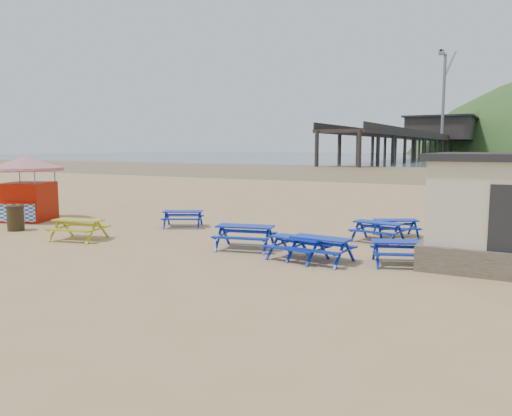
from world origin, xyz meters
The scene contains 14 objects.
ground centered at (0.00, 0.00, 0.00)m, with size 400.00×400.00×0.00m, color tan.
wet_sand centered at (0.00, 55.00, 0.00)m, with size 400.00×400.00×0.00m, color olive.
sea centered at (0.00, 170.00, 0.01)m, with size 400.00×400.00×0.00m, color #475865.
picnic_table_blue_a centered at (-3.16, 1.52, 0.34)m, with size 2.04×1.90×0.68m.
picnic_table_blue_b centered at (4.87, 2.10, 0.35)m, with size 1.85×1.58×0.70m.
picnic_table_blue_c centered at (5.22, 3.32, 0.33)m, with size 1.97×1.85×0.65m.
picnic_table_blue_d centered at (1.34, -1.21, 0.39)m, with size 2.14×1.87×0.78m.
picnic_table_blue_e centered at (3.48, -1.85, 0.34)m, with size 1.82×1.56×0.68m.
picnic_table_blue_f centered at (6.35, -1.10, 0.34)m, with size 2.01×1.82×0.69m.
picnic_table_yellow centered at (-4.76, -2.60, 0.37)m, with size 2.03×1.77×0.74m.
ice_cream_kiosk centered at (-10.46, -0.27, 1.85)m, with size 4.29×4.29×2.94m.
litter_bin centered at (-8.53, -2.36, 0.51)m, with size 0.68×0.68×1.00m.
pier centered at (-17.99, 178.23, 5.46)m, with size 24.00×220.00×39.29m.
picnic_table_blue_g centered at (4.19, -1.82, 0.36)m, with size 1.86×1.56×0.72m.
Camera 1 is at (9.20, -15.26, 3.32)m, focal length 35.00 mm.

